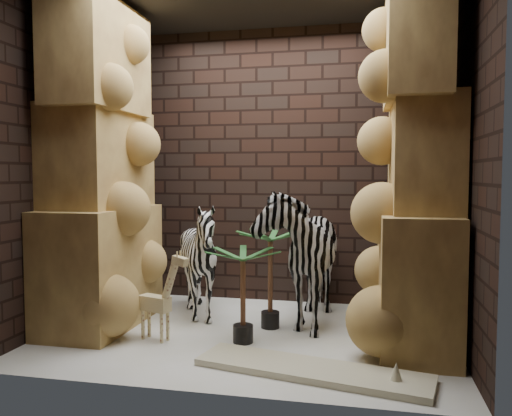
% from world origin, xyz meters
% --- Properties ---
extents(floor, '(3.50, 3.50, 0.00)m').
position_xyz_m(floor, '(0.00, 0.00, 0.00)').
color(floor, white).
rests_on(floor, ground).
extents(wall_back, '(3.50, 0.00, 3.50)m').
position_xyz_m(wall_back, '(0.00, 1.25, 1.50)').
color(wall_back, black).
rests_on(wall_back, ground).
extents(wall_front, '(3.50, 0.00, 3.50)m').
position_xyz_m(wall_front, '(0.00, -1.25, 1.50)').
color(wall_front, black).
rests_on(wall_front, ground).
extents(wall_left, '(0.00, 3.00, 3.00)m').
position_xyz_m(wall_left, '(-1.75, 0.00, 1.50)').
color(wall_left, black).
rests_on(wall_left, ground).
extents(wall_right, '(0.00, 3.00, 3.00)m').
position_xyz_m(wall_right, '(1.75, 0.00, 1.50)').
color(wall_right, black).
rests_on(wall_right, ground).
extents(rock_pillar_left, '(0.68, 1.30, 3.00)m').
position_xyz_m(rock_pillar_left, '(-1.40, 0.00, 1.50)').
color(rock_pillar_left, tan).
rests_on(rock_pillar_left, floor).
extents(rock_pillar_right, '(0.58, 1.25, 3.00)m').
position_xyz_m(rock_pillar_right, '(1.42, 0.00, 1.50)').
color(rock_pillar_right, tan).
rests_on(rock_pillar_right, floor).
extents(zebra_right, '(0.72, 1.29, 1.51)m').
position_xyz_m(zebra_right, '(0.40, 0.51, 0.76)').
color(zebra_right, white).
rests_on(zebra_right, floor).
extents(zebra_left, '(1.21, 1.35, 1.03)m').
position_xyz_m(zebra_left, '(-0.56, 0.38, 0.52)').
color(zebra_left, white).
rests_on(zebra_left, floor).
extents(giraffe_toy, '(0.44, 0.26, 0.80)m').
position_xyz_m(giraffe_toy, '(-0.73, -0.31, 0.40)').
color(giraffe_toy, beige).
rests_on(giraffe_toy, floor).
extents(palm_front, '(0.36, 0.36, 0.92)m').
position_xyz_m(palm_front, '(0.17, 0.23, 0.46)').
color(palm_front, '#1C4A27').
rests_on(palm_front, floor).
extents(palm_back, '(0.36, 0.36, 0.81)m').
position_xyz_m(palm_back, '(0.02, -0.23, 0.40)').
color(palm_back, '#1C4A27').
rests_on(palm_back, floor).
extents(surfboard, '(1.72, 0.74, 0.05)m').
position_xyz_m(surfboard, '(0.65, -0.78, 0.03)').
color(surfboard, beige).
rests_on(surfboard, floor).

